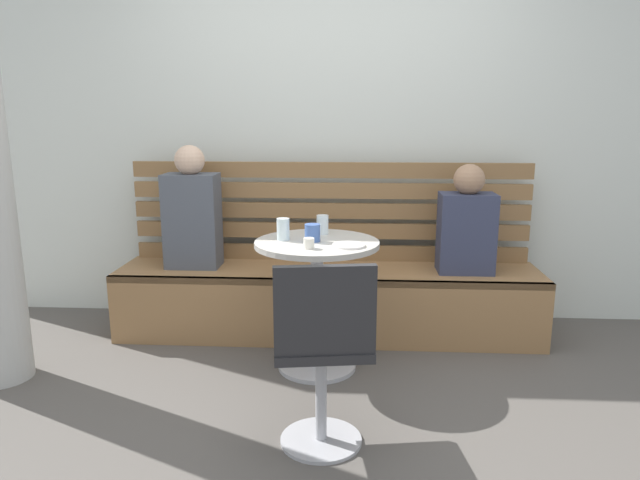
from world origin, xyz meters
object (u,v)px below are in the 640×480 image
booth_bench (328,301)px  cup_glass_tall (283,229)px  cup_espresso_small (309,243)px  cafe_table (317,280)px  plate_small (349,245)px  cup_mug_blue (312,233)px  cup_water_clear (323,225)px  person_adult (192,213)px  person_child_left (467,225)px  white_chair (322,349)px

booth_bench → cup_glass_tall: bearing=-113.7°
cup_espresso_small → cafe_table: bearing=80.6°
plate_small → cafe_table: bearing=145.3°
cup_mug_blue → cup_water_clear: bearing=77.6°
cafe_table → person_adult: size_ratio=0.94×
person_child_left → cup_glass_tall: person_child_left is taller
cup_glass_tall → plate_small: (0.36, -0.14, -0.05)m
booth_bench → cup_glass_tall: cup_glass_tall is taller
booth_bench → cup_espresso_small: size_ratio=48.21×
booth_bench → person_child_left: person_child_left is taller
cup_glass_tall → person_child_left: bearing=24.6°
person_adult → cup_espresso_small: 1.08m
cafe_table → cup_water_clear: (0.02, 0.19, 0.28)m
cup_water_clear → plate_small: 0.35m
booth_bench → cup_mug_blue: bearing=-96.4°
person_adult → cafe_table: bearing=-32.7°
white_chair → person_adult: 1.66m
cup_espresso_small → cup_glass_tall: size_ratio=0.47×
cup_espresso_small → plate_small: 0.21m
cafe_table → cup_mug_blue: (-0.02, -0.01, 0.27)m
person_child_left → cup_mug_blue: bearing=-150.5°
person_adult → plate_small: (1.01, -0.66, -0.05)m
cafe_table → cup_glass_tall: size_ratio=6.17×
cafe_table → plate_small: plate_small is taller
person_adult → plate_small: person_adult is taller
person_adult → booth_bench: bearing=-1.2°
person_adult → cup_glass_tall: (0.65, -0.52, 0.01)m
person_child_left → cup_espresso_small: person_child_left is taller
cup_espresso_small → cup_water_clear: cup_water_clear is taller
cup_glass_tall → cafe_table: bearing=-4.7°
cafe_table → white_chair: white_chair is taller
cup_mug_blue → person_adult: bearing=146.0°
white_chair → plate_small: (0.10, 0.69, 0.28)m
cup_glass_tall → booth_bench: bearing=66.3°
person_child_left → cup_mug_blue: person_child_left is taller
white_chair → plate_small: white_chair is taller
cafe_table → cup_water_clear: 0.33m
booth_bench → cup_espresso_small: cup_espresso_small is taller
white_chair → cup_espresso_small: (-0.11, 0.63, 0.30)m
cafe_table → cup_mug_blue: bearing=-154.5°
cup_glass_tall → plate_small: size_ratio=0.71×
person_child_left → plate_small: (-0.72, -0.63, 0.01)m
booth_bench → person_adult: (-0.87, 0.02, 0.57)m
cafe_table → cup_mug_blue: 0.27m
person_child_left → cup_glass_tall: (-1.08, -0.50, 0.06)m
cafe_table → person_child_left: size_ratio=1.09×
person_child_left → plate_small: size_ratio=3.99×
person_child_left → cup_espresso_small: (-0.93, -0.69, 0.03)m
cup_mug_blue → cafe_table: bearing=25.5°
cup_espresso_small → cup_glass_tall: cup_glass_tall is taller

